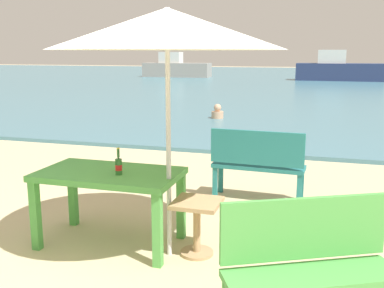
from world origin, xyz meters
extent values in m
plane|color=#C6B287|center=(0.00, 0.00, 0.00)|extent=(120.00, 120.00, 0.00)
cube|color=teal|center=(0.00, 30.00, 0.04)|extent=(120.00, 50.00, 0.08)
cube|color=#4C9E47|center=(-0.34, 0.71, 0.73)|extent=(1.40, 0.80, 0.06)
cube|color=#4C9E47|center=(-0.98, 0.37, 0.35)|extent=(0.08, 0.08, 0.70)
cube|color=#4C9E47|center=(0.30, 0.37, 0.35)|extent=(0.08, 0.08, 0.70)
cube|color=#4C9E47|center=(-0.98, 1.05, 0.35)|extent=(0.08, 0.08, 0.70)
cube|color=#4C9E47|center=(0.30, 1.05, 0.35)|extent=(0.08, 0.08, 0.70)
cylinder|color=#2D662D|center=(-0.19, 0.63, 0.84)|extent=(0.06, 0.06, 0.16)
cone|color=#2D662D|center=(-0.19, 0.63, 0.92)|extent=(0.06, 0.06, 0.03)
cylinder|color=#2D662D|center=(-0.19, 0.63, 0.97)|extent=(0.03, 0.03, 0.09)
cylinder|color=red|center=(-0.19, 0.63, 0.83)|extent=(0.07, 0.07, 0.05)
cylinder|color=gold|center=(-0.19, 0.63, 1.02)|extent=(0.03, 0.03, 0.01)
cylinder|color=silver|center=(0.32, 0.64, 1.15)|extent=(0.04, 0.04, 2.30)
cone|color=silver|center=(0.32, 0.64, 2.12)|extent=(2.10, 2.10, 0.36)
cube|color=tan|center=(0.57, 0.72, 0.52)|extent=(0.44, 0.44, 0.04)
cylinder|color=tan|center=(0.57, 0.72, 0.25)|extent=(0.07, 0.07, 0.50)
cylinder|color=tan|center=(0.57, 0.72, 0.01)|extent=(0.32, 0.32, 0.03)
cube|color=#237275|center=(0.88, 2.55, 0.45)|extent=(1.21, 0.41, 0.05)
cube|color=#237275|center=(0.87, 2.39, 0.73)|extent=(1.20, 0.09, 0.44)
cube|color=#237275|center=(1.44, 2.66, 0.21)|extent=(0.06, 0.06, 0.42)
cube|color=#237275|center=(0.34, 2.71, 0.21)|extent=(0.06, 0.06, 0.42)
cube|color=#237275|center=(1.42, 2.38, 0.21)|extent=(0.06, 0.06, 0.42)
cube|color=#237275|center=(0.32, 2.43, 0.21)|extent=(0.06, 0.06, 0.42)
cube|color=#4C9E47|center=(1.67, -0.30, 0.45)|extent=(1.23, 0.87, 0.05)
cube|color=#4C9E47|center=(1.60, -0.16, 0.73)|extent=(1.09, 0.58, 0.44)
cylinder|color=tan|center=(-1.27, 9.16, 0.18)|extent=(0.34, 0.34, 0.20)
sphere|color=tan|center=(-1.27, 9.16, 0.39)|extent=(0.21, 0.21, 0.21)
cube|color=gray|center=(-9.50, 29.80, 0.61)|extent=(5.18, 1.41, 1.06)
cube|color=silver|center=(-9.97, 29.80, 1.55)|extent=(1.65, 1.06, 0.82)
cube|color=navy|center=(2.34, 28.60, 0.65)|extent=(5.56, 1.52, 1.14)
cube|color=silver|center=(1.84, 28.60, 1.66)|extent=(1.77, 1.14, 0.88)
camera|label=1|loc=(1.69, -3.16, 1.92)|focal=41.88mm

